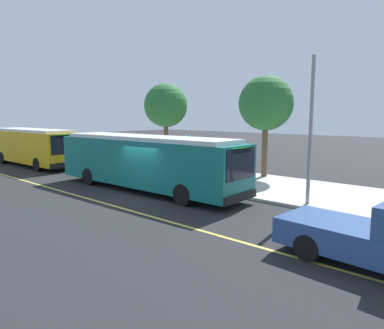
# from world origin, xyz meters

# --- Properties ---
(ground_plane) EXTENTS (120.00, 120.00, 0.00)m
(ground_plane) POSITION_xyz_m (0.00, 0.00, 0.00)
(ground_plane) COLOR #232326
(sidewalk_curb) EXTENTS (44.00, 6.40, 0.15)m
(sidewalk_curb) POSITION_xyz_m (0.00, 6.00, 0.07)
(sidewalk_curb) COLOR #B7B2A8
(sidewalk_curb) RESTS_ON ground_plane
(lane_stripe_center) EXTENTS (36.00, 0.14, 0.01)m
(lane_stripe_center) POSITION_xyz_m (0.00, -2.20, 0.00)
(lane_stripe_center) COLOR #E0D64C
(lane_stripe_center) RESTS_ON ground_plane
(transit_bus_main) EXTENTS (12.19, 2.86, 2.95)m
(transit_bus_main) POSITION_xyz_m (-1.06, 1.01, 1.62)
(transit_bus_main) COLOR #146B66
(transit_bus_main) RESTS_ON ground_plane
(transit_bus_second) EXTENTS (10.26, 2.72, 2.95)m
(transit_bus_second) POSITION_xyz_m (-15.07, 1.21, 1.61)
(transit_bus_second) COLOR gold
(transit_bus_second) RESTS_ON ground_plane
(bus_shelter) EXTENTS (2.90, 1.60, 2.48)m
(bus_shelter) POSITION_xyz_m (-2.76, 5.49, 1.92)
(bus_shelter) COLOR #333338
(bus_shelter) RESTS_ON sidewalk_curb
(waiting_bench) EXTENTS (1.60, 0.48, 0.95)m
(waiting_bench) POSITION_xyz_m (-2.30, 5.48, 0.63)
(waiting_bench) COLOR brown
(waiting_bench) RESTS_ON sidewalk_curb
(route_sign_post) EXTENTS (0.44, 0.08, 2.80)m
(route_sign_post) POSITION_xyz_m (-0.45, 3.68, 1.96)
(route_sign_post) COLOR #333338
(route_sign_post) RESTS_ON sidewalk_curb
(pedestrian_commuter) EXTENTS (0.24, 0.40, 1.69)m
(pedestrian_commuter) POSITION_xyz_m (-3.12, 4.94, 1.12)
(pedestrian_commuter) COLOR #282D47
(pedestrian_commuter) RESTS_ON sidewalk_curb
(street_tree_near_shelter) EXTENTS (3.43, 3.43, 6.37)m
(street_tree_near_shelter) POSITION_xyz_m (-7.06, 8.34, 4.78)
(street_tree_near_shelter) COLOR brown
(street_tree_near_shelter) RESTS_ON sidewalk_curb
(street_tree_upstreet) EXTENTS (3.41, 3.41, 6.34)m
(street_tree_upstreet) POSITION_xyz_m (1.86, 8.41, 4.75)
(street_tree_upstreet) COLOR brown
(street_tree_upstreet) RESTS_ON sidewalk_curb
(utility_pole) EXTENTS (0.16, 0.16, 6.40)m
(utility_pole) POSITION_xyz_m (6.97, 3.45, 3.35)
(utility_pole) COLOR gray
(utility_pole) RESTS_ON sidewalk_curb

